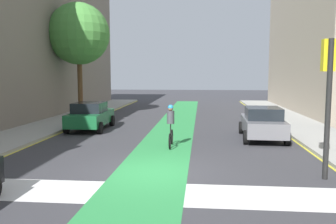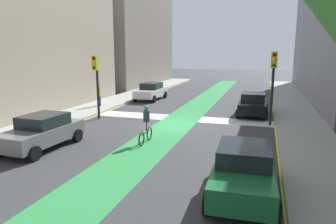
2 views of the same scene
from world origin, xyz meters
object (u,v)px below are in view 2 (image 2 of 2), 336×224
traffic_signal_near_right (96,75)px  cyclist_in_lane (146,123)px  car_green_left_far (244,170)px  car_black_left_near (253,104)px  pedestrian_sidewalk_right_a (99,95)px  car_white_right_near (151,91)px  traffic_signal_near_left (273,75)px  car_grey_right_far (42,131)px

traffic_signal_near_right → cyclist_in_lane: 6.80m
traffic_signal_near_right → car_green_left_far: 13.33m
cyclist_in_lane → traffic_signal_near_right: bearing=-39.1°
car_black_left_near → car_green_left_far: 12.92m
cyclist_in_lane → pedestrian_sidewalk_right_a: 10.65m
car_green_left_far → pedestrian_sidewalk_right_a: pedestrian_sidewalk_right_a is taller
car_white_right_near → pedestrian_sidewalk_right_a: 5.76m
car_black_left_near → pedestrian_sidewalk_right_a: 11.91m
traffic_signal_near_right → pedestrian_sidewalk_right_a: traffic_signal_near_right is taller
traffic_signal_near_right → pedestrian_sidewalk_right_a: size_ratio=2.40×
traffic_signal_near_left → car_green_left_far: traffic_signal_near_left is taller
car_white_right_near → pedestrian_sidewalk_right_a: size_ratio=2.44×
traffic_signal_near_right → car_white_right_near: bearing=-92.8°
car_grey_right_far → pedestrian_sidewalk_right_a: 10.60m
car_black_left_near → cyclist_in_lane: (4.77, 8.51, 0.17)m
car_grey_right_far → car_white_right_near: bearing=-88.8°
car_grey_right_far → car_white_right_near: (0.33, -15.39, 0.00)m
traffic_signal_near_right → car_grey_right_far: traffic_signal_near_right is taller
car_green_left_far → cyclist_in_lane: (4.98, -4.41, 0.17)m
traffic_signal_near_right → traffic_signal_near_left: size_ratio=0.94×
car_black_left_near → pedestrian_sidewalk_right_a: pedestrian_sidewalk_right_a is taller
car_green_left_far → cyclist_in_lane: bearing=-41.5°
car_white_right_near → cyclist_in_lane: 13.89m
traffic_signal_near_right → car_black_left_near: bearing=-155.8°
traffic_signal_near_left → cyclist_in_lane: (5.93, 5.58, -2.13)m
car_grey_right_far → car_white_right_near: same height
car_grey_right_far → car_green_left_far: (-9.26, 2.12, 0.00)m
pedestrian_sidewalk_right_a → car_white_right_near: bearing=-115.9°
car_black_left_near → pedestrian_sidewalk_right_a: bearing=2.8°
traffic_signal_near_left → car_grey_right_far: 13.09m
car_green_left_far → pedestrian_sidewalk_right_a: size_ratio=2.44×
car_grey_right_far → cyclist_in_lane: cyclist_in_lane is taller
traffic_signal_near_left → car_black_left_near: traffic_signal_near_left is taller
car_white_right_near → cyclist_in_lane: cyclist_in_lane is taller
car_grey_right_far → car_white_right_near: size_ratio=1.00×
traffic_signal_near_right → traffic_signal_near_left: traffic_signal_near_left is taller
car_grey_right_far → car_green_left_far: same height
cyclist_in_lane → car_white_right_near: bearing=-70.6°
traffic_signal_near_right → car_grey_right_far: bearing=96.8°
traffic_signal_near_right → car_white_right_near: 9.25m
cyclist_in_lane → car_grey_right_far: bearing=28.2°
cyclist_in_lane → pedestrian_sidewalk_right_a: bearing=-48.0°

